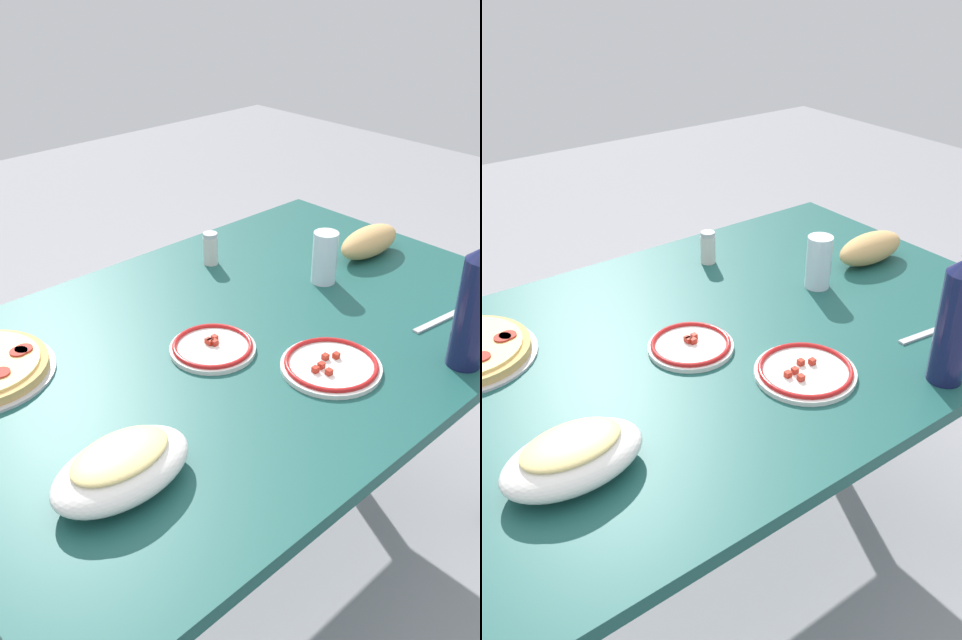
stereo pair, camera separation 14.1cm
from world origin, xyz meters
The scene contains 10 objects.
ground_plane centered at (0.00, 0.00, 0.00)m, with size 8.00×8.00×0.00m, color gray.
dining_table centered at (0.00, 0.00, 0.64)m, with size 1.43×0.95×0.75m.
baked_pasta_dish centered at (-0.45, -0.21, 0.79)m, with size 0.24×0.15×0.08m.
wine_bottle centered at (0.25, -0.40, 0.89)m, with size 0.07×0.07×0.33m.
water_glass centered at (0.32, 0.03, 0.82)m, with size 0.06×0.06×0.13m, color silver.
side_plate_near centered at (-0.09, -0.02, 0.76)m, with size 0.18×0.18×0.02m.
side_plate_far centered at (0.04, -0.23, 0.76)m, with size 0.21×0.21×0.02m.
bread_loaf centered at (0.53, 0.05, 0.79)m, with size 0.21×0.09×0.08m, color tan.
spice_shaker centered at (0.18, 0.31, 0.80)m, with size 0.04×0.04×0.09m.
fork_left centered at (0.36, -0.28, 0.76)m, with size 0.17×0.02×0.01m, color #B7B7BC.
Camera 2 is at (-0.72, -0.98, 1.51)m, focal length 36.32 mm.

